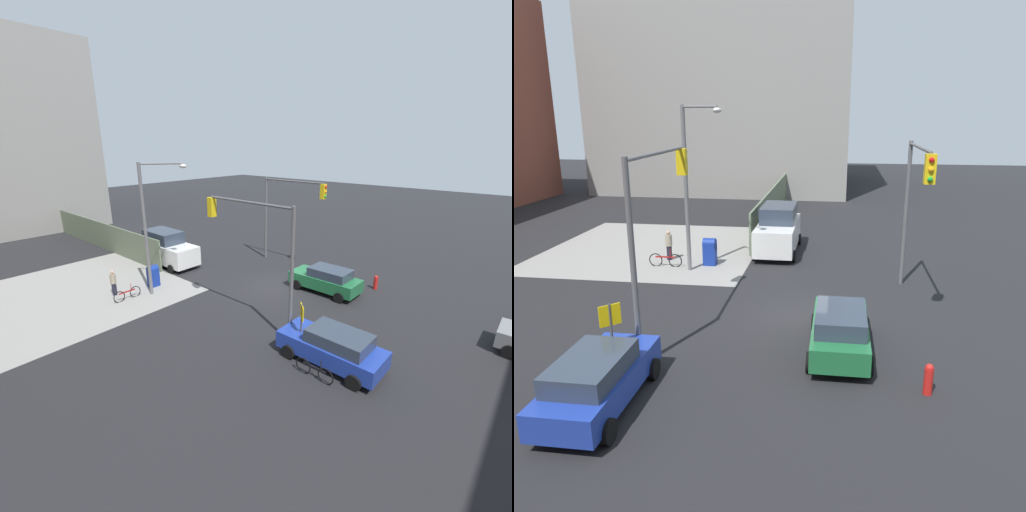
{
  "view_description": "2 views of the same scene",
  "coord_description": "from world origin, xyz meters",
  "views": [
    {
      "loc": [
        -12.69,
        16.2,
        9.0
      ],
      "look_at": [
        0.07,
        1.72,
        2.62
      ],
      "focal_mm": 24.0,
      "sensor_mm": 36.0,
      "label": 1
    },
    {
      "loc": [
        -17.98,
        -1.48,
        7.73
      ],
      "look_at": [
        0.75,
        1.1,
        2.21
      ],
      "focal_mm": 35.0,
      "sensor_mm": 36.0,
      "label": 2
    }
  ],
  "objects": [
    {
      "name": "building_loft_east",
      "position": [
        36.0,
        9.83,
        9.54
      ],
      "size": [
        20.0,
        24.0,
        19.08
      ],
      "color": "gray",
      "rests_on": "ground"
    },
    {
      "name": "bicycle_at_crosswalk",
      "position": [
        -6.8,
        6.0,
        0.35
      ],
      "size": [
        1.75,
        0.05,
        0.97
      ],
      "color": "black",
      "rests_on": "ground"
    },
    {
      "name": "fire_hydrant",
      "position": [
        -5.0,
        -4.2,
        0.49
      ],
      "size": [
        0.26,
        0.26,
        0.94
      ],
      "color": "red",
      "rests_on": "ground"
    },
    {
      "name": "traffic_signal_se_corner",
      "position": [
        2.43,
        -4.5,
        4.63
      ],
      "size": [
        5.43,
        0.36,
        6.5
      ],
      "color": "#59595B",
      "rests_on": "ground"
    },
    {
      "name": "warning_sign_two_way",
      "position": [
        -5.4,
        4.93,
        1.64
      ],
      "size": [
        0.48,
        0.48,
        2.4
      ],
      "color": "#4C4C4C",
      "rests_on": "ground"
    },
    {
      "name": "construction_fence",
      "position": [
        17.81,
        3.2,
        1.2
      ],
      "size": [
        19.62,
        0.12,
        2.4
      ],
      "primitive_type": "cube",
      "color": "#607056",
      "rests_on": "ground"
    },
    {
      "name": "mailbox_blue",
      "position": [
        6.2,
        5.0,
        0.76
      ],
      "size": [
        0.56,
        0.64,
        1.43
      ],
      "color": "navy",
      "rests_on": "ground"
    },
    {
      "name": "bicycle_leaning_on_fence",
      "position": [
        5.6,
        7.2,
        0.35
      ],
      "size": [
        0.05,
        1.75,
        0.97
      ],
      "color": "black",
      "rests_on": "ground"
    },
    {
      "name": "ground_plane",
      "position": [
        0.0,
        0.0,
        0.0
      ],
      "size": [
        120.0,
        120.0,
        0.0
      ],
      "primitive_type": "plane",
      "color": "black"
    },
    {
      "name": "traffic_signal_nw_corner",
      "position": [
        -2.39,
        4.5,
        4.63
      ],
      "size": [
        5.54,
        0.36,
        6.5
      ],
      "color": "#59595B",
      "rests_on": "ground"
    },
    {
      "name": "pedestrian_crossing",
      "position": [
        6.8,
        7.4,
        0.83
      ],
      "size": [
        0.36,
        0.36,
        1.61
      ],
      "rotation": [
        0.0,
        0.0,
        5.69
      ],
      "color": "#9E937A",
      "rests_on": "ground"
    },
    {
      "name": "sedan_blue",
      "position": [
        -6.86,
        4.69,
        0.84
      ],
      "size": [
        4.5,
        2.02,
        1.62
      ],
      "color": "#1E389E",
      "rests_on": "ground"
    },
    {
      "name": "van_white_delivery",
      "position": [
        9.24,
        1.8,
        1.28
      ],
      "size": [
        5.4,
        2.32,
        2.62
      ],
      "color": "white",
      "rests_on": "ground"
    },
    {
      "name": "street_lamp_corner",
      "position": [
        4.99,
        5.5,
        4.7
      ],
      "size": [
        1.75,
        2.25,
        8.0
      ],
      "color": "slate",
      "rests_on": "ground"
    },
    {
      "name": "hatchback_green",
      "position": [
        -2.79,
        -1.71,
        0.84
      ],
      "size": [
        4.41,
        2.02,
        1.62
      ],
      "color": "#1E6638",
      "rests_on": "ground"
    },
    {
      "name": "sidewalk_corner",
      "position": [
        9.0,
        9.0,
        0.01
      ],
      "size": [
        12.0,
        12.0,
        0.01
      ],
      "primitive_type": "cube",
      "color": "gray",
      "rests_on": "ground"
    }
  ]
}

